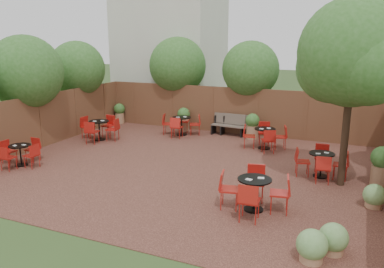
% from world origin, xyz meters
% --- Properties ---
extents(ground, '(80.00, 80.00, 0.00)m').
position_xyz_m(ground, '(0.00, 0.00, 0.00)').
color(ground, '#354F23').
rests_on(ground, ground).
extents(courtyard_paving, '(12.00, 10.00, 0.02)m').
position_xyz_m(courtyard_paving, '(0.00, 0.00, 0.01)').
color(courtyard_paving, '#3A2018').
rests_on(courtyard_paving, ground).
extents(fence_back, '(12.00, 0.08, 2.00)m').
position_xyz_m(fence_back, '(0.00, 5.00, 1.00)').
color(fence_back, brown).
rests_on(fence_back, ground).
extents(fence_left, '(0.08, 10.00, 2.00)m').
position_xyz_m(fence_left, '(-6.00, 0.00, 1.00)').
color(fence_left, brown).
rests_on(fence_left, ground).
extents(neighbour_building, '(5.00, 4.00, 8.00)m').
position_xyz_m(neighbour_building, '(-4.50, 8.00, 4.00)').
color(neighbour_building, beige).
rests_on(neighbour_building, ground).
extents(overhang_foliage, '(15.47, 10.53, 2.73)m').
position_xyz_m(overhang_foliage, '(-2.84, 2.87, 2.73)').
color(overhang_foliage, '#2D5E1E').
rests_on(overhang_foliage, ground).
extents(courtyard_tree, '(2.96, 2.89, 5.12)m').
position_xyz_m(courtyard_tree, '(4.63, 0.33, 3.55)').
color(courtyard_tree, black).
rests_on(courtyard_tree, courtyard_paving).
extents(park_bench_left, '(1.47, 0.55, 0.90)m').
position_xyz_m(park_bench_left, '(0.30, 4.62, 0.48)').
color(park_bench_left, brown).
rests_on(park_bench_left, courtyard_paving).
extents(park_bench_right, '(1.47, 0.61, 0.89)m').
position_xyz_m(park_bench_right, '(-0.11, 4.62, 0.48)').
color(park_bench_right, brown).
rests_on(park_bench_right, courtyard_paving).
extents(bistro_tables, '(10.51, 7.73, 0.92)m').
position_xyz_m(bistro_tables, '(-0.33, 0.97, 0.46)').
color(bistro_tables, black).
rests_on(bistro_tables, courtyard_paving).
extents(planters, '(11.88, 4.62, 1.15)m').
position_xyz_m(planters, '(0.49, 3.27, 0.59)').
color(planters, '#976C4B').
rests_on(planters, courtyard_paving).
extents(low_shrubs, '(1.67, 3.64, 0.63)m').
position_xyz_m(low_shrubs, '(4.81, -2.94, 0.31)').
color(low_shrubs, '#976C4B').
rests_on(low_shrubs, courtyard_paving).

